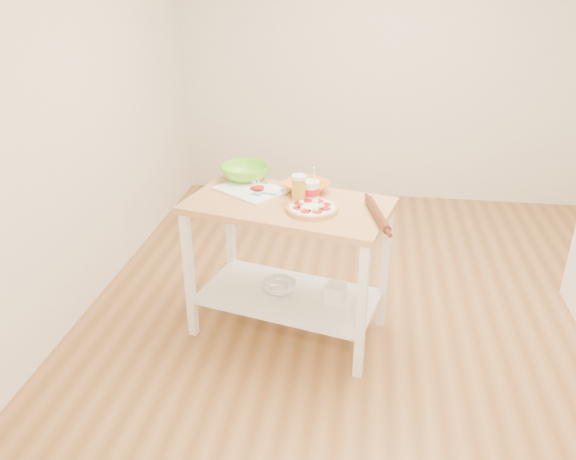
# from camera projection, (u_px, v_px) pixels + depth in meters

# --- Properties ---
(room_shell) EXTENTS (4.04, 4.54, 2.74)m
(room_shell) POSITION_uv_depth(u_px,v_px,m) (393.00, 121.00, 3.25)
(room_shell) COLOR #A36E3C
(room_shell) RESTS_ON ground
(prep_island) EXTENTS (1.31, 0.91, 0.90)m
(prep_island) POSITION_uv_depth(u_px,v_px,m) (288.00, 240.00, 3.42)
(prep_island) COLOR tan
(prep_island) RESTS_ON ground
(pizza) EXTENTS (0.30, 0.30, 0.05)m
(pizza) POSITION_uv_depth(u_px,v_px,m) (312.00, 208.00, 3.19)
(pizza) COLOR #E9AC63
(pizza) RESTS_ON prep_island
(cutting_board) EXTENTS (0.50, 0.47, 0.04)m
(cutting_board) POSITION_uv_depth(u_px,v_px,m) (251.00, 189.00, 3.49)
(cutting_board) COLOR white
(cutting_board) RESTS_ON prep_island
(spatula) EXTENTS (0.16, 0.05, 0.01)m
(spatula) POSITION_uv_depth(u_px,v_px,m) (263.00, 194.00, 3.39)
(spatula) COLOR #4AB5AC
(spatula) RESTS_ON cutting_board
(knife) EXTENTS (0.27, 0.09, 0.01)m
(knife) POSITION_uv_depth(u_px,v_px,m) (244.00, 179.00, 3.62)
(knife) COLOR silver
(knife) RESTS_ON cutting_board
(orange_bowl) EXTENTS (0.37, 0.37, 0.07)m
(orange_bowl) POSITION_uv_depth(u_px,v_px,m) (306.00, 187.00, 3.45)
(orange_bowl) COLOR orange
(orange_bowl) RESTS_ON prep_island
(green_bowl) EXTENTS (0.43, 0.43, 0.10)m
(green_bowl) POSITION_uv_depth(u_px,v_px,m) (245.00, 173.00, 3.64)
(green_bowl) COLOR #72CF2A
(green_bowl) RESTS_ON prep_island
(beer_pint) EXTENTS (0.09, 0.09, 0.17)m
(beer_pint) POSITION_uv_depth(u_px,v_px,m) (299.00, 189.00, 3.27)
(beer_pint) COLOR gold
(beer_pint) RESTS_ON prep_island
(yogurt_tub) EXTENTS (0.10, 0.10, 0.22)m
(yogurt_tub) POSITION_uv_depth(u_px,v_px,m) (311.00, 191.00, 3.31)
(yogurt_tub) COLOR white
(yogurt_tub) RESTS_ON prep_island
(rolling_pin) EXTENTS (0.15, 0.42, 0.05)m
(rolling_pin) POSITION_uv_depth(u_px,v_px,m) (377.00, 214.00, 3.09)
(rolling_pin) COLOR #5E2B15
(rolling_pin) RESTS_ON prep_island
(shelf_glass_bowl) EXTENTS (0.23, 0.23, 0.07)m
(shelf_glass_bowl) POSITION_uv_depth(u_px,v_px,m) (279.00, 287.00, 3.61)
(shelf_glass_bowl) COLOR silver
(shelf_glass_bowl) RESTS_ON prep_island
(shelf_bin) EXTENTS (0.14, 0.14, 0.12)m
(shelf_bin) POSITION_uv_depth(u_px,v_px,m) (336.00, 293.00, 3.49)
(shelf_bin) COLOR white
(shelf_bin) RESTS_ON prep_island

